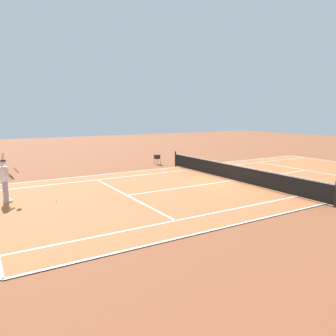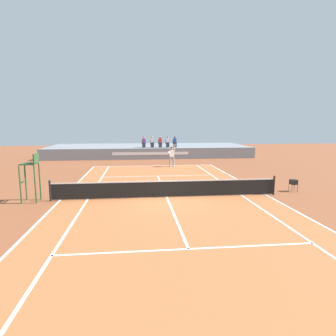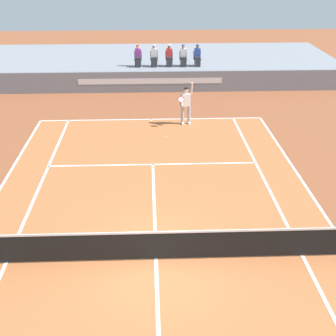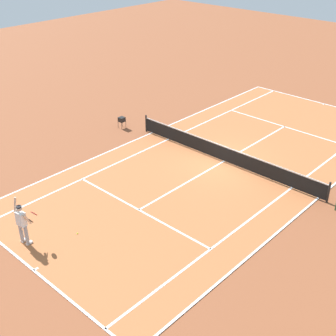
# 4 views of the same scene
# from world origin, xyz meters

# --- Properties ---
(ground_plane) EXTENTS (80.00, 80.00, 0.00)m
(ground_plane) POSITION_xyz_m (0.00, 0.00, 0.00)
(ground_plane) COLOR brown
(court) EXTENTS (11.08, 23.88, 0.03)m
(court) POSITION_xyz_m (0.00, 0.00, 0.01)
(court) COLOR #B76638
(court) RESTS_ON ground
(net) EXTENTS (11.98, 0.10, 1.07)m
(net) POSITION_xyz_m (0.00, 0.00, 0.52)
(net) COLOR black
(net) RESTS_ON ground
(barrier_wall) EXTENTS (24.07, 0.25, 1.23)m
(barrier_wall) POSITION_xyz_m (0.00, 16.95, 0.62)
(barrier_wall) COLOR gray
(barrier_wall) RESTS_ON ground
(bleacher_platform) EXTENTS (24.07, 8.64, 1.23)m
(bleacher_platform) POSITION_xyz_m (0.00, 21.40, 0.62)
(bleacher_platform) COLOR gray
(bleacher_platform) RESTS_ON ground
(spectator_seated_0) EXTENTS (0.44, 0.60, 1.27)m
(spectator_seated_0) POSITION_xyz_m (-0.71, 18.26, 1.84)
(spectator_seated_0) COLOR #474C56
(spectator_seated_0) RESTS_ON bleacher_platform
(spectator_seated_1) EXTENTS (0.44, 0.60, 1.27)m
(spectator_seated_1) POSITION_xyz_m (0.26, 18.26, 1.84)
(spectator_seated_1) COLOR #474C56
(spectator_seated_1) RESTS_ON bleacher_platform
(spectator_seated_2) EXTENTS (0.44, 0.60, 1.27)m
(spectator_seated_2) POSITION_xyz_m (1.18, 18.26, 1.84)
(spectator_seated_2) COLOR #474C56
(spectator_seated_2) RESTS_ON bleacher_platform
(spectator_seated_3) EXTENTS (0.44, 0.60, 1.27)m
(spectator_seated_3) POSITION_xyz_m (2.03, 18.26, 1.84)
(spectator_seated_3) COLOR #474C56
(spectator_seated_3) RESTS_ON bleacher_platform
(spectator_seated_4) EXTENTS (0.44, 0.60, 1.27)m
(spectator_seated_4) POSITION_xyz_m (2.89, 18.26, 1.84)
(spectator_seated_4) COLOR #474C56
(spectator_seated_4) RESTS_ON bleacher_platform
(tennis_player) EXTENTS (0.75, 0.70, 2.08)m
(tennis_player) POSITION_xyz_m (1.66, 11.18, 0.99)
(tennis_player) COLOR #9E9EA3
(tennis_player) RESTS_ON ground
(tennis_ball) EXTENTS (0.07, 0.07, 0.07)m
(tennis_ball) POSITION_xyz_m (0.62, 9.38, 0.03)
(tennis_ball) COLOR #D1E533
(tennis_ball) RESTS_ON ground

